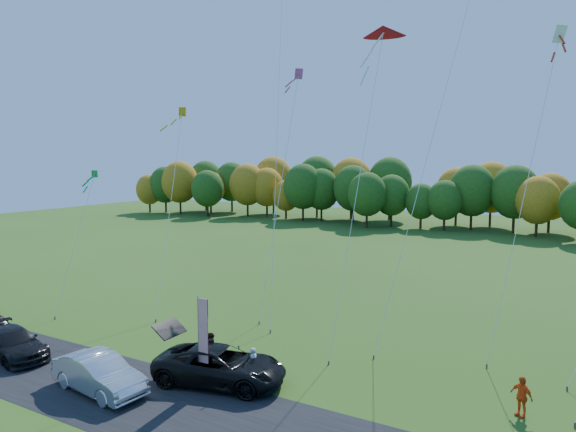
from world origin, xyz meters
The scene contains 17 objects.
ground centered at (0.00, 0.00, 0.00)m, with size 160.00×160.00×0.00m, color #2A4E14.
asphalt_strip centered at (0.00, -4.00, 0.01)m, with size 90.00×6.00×0.01m, color black.
tree_line centered at (0.00, 55.00, 0.00)m, with size 116.00×12.00×10.00m, color #1E4711, non-canonical shape.
black_suv centered at (0.48, -1.13, 0.84)m, with size 2.79×6.04×1.68m, color black.
silver_sedan centered at (-3.69, -4.43, 0.82)m, with size 1.73×4.96×1.63m, color silver.
dark_truck_a centered at (-10.81, -3.87, 0.73)m, with size 2.05×5.05×1.47m, color black.
person_tailgate_a centered at (1.69, -0.15, 0.79)m, with size 0.58×0.38×1.58m, color silver.
person_tailgate_b centered at (-0.72, -0.23, 0.95)m, with size 0.92×0.72×1.90m, color gray.
person_east centered at (12.75, 2.36, 0.83)m, with size 0.97×0.40×1.65m, color #E35115.
feather_flag centered at (0.06, -1.86, 2.57)m, with size 0.56×0.08×4.20m.
kite_delta_blue centered at (-3.55, 10.89, 13.55)m, with size 6.22×11.10×28.01m.
kite_parafoil_orange centered at (7.84, 11.39, 16.27)m, with size 6.55×13.34×32.98m.
kite_delta_red centered at (3.62, 8.21, 10.87)m, with size 2.66×9.53×19.41m.
kite_diamond_yellow centered at (-9.69, 6.90, 6.94)m, with size 3.14×6.47×14.27m.
kite_diamond_green centered at (-14.81, 3.34, 4.83)m, with size 1.23×4.67×9.71m.
kite_diamond_white centered at (11.93, 9.36, 8.54)m, with size 2.93×6.02×17.61m.
kite_diamond_pink centered at (-2.93, 10.17, 8.33)m, with size 1.43×7.22×16.93m.
Camera 1 is at (14.25, -19.19, 10.23)m, focal length 32.00 mm.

